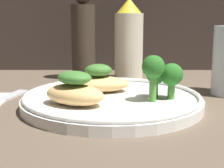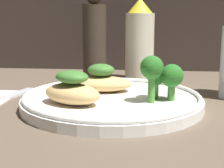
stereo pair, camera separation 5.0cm
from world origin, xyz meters
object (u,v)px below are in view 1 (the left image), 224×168
(plate, at_px, (112,100))
(broccoli_bunch, at_px, (161,73))
(pepper_grinder, at_px, (83,39))
(sauce_bottle, at_px, (129,41))

(plate, height_order, broccoli_bunch, broccoli_bunch)
(plate, height_order, pepper_grinder, pepper_grinder)
(plate, bearing_deg, broccoli_bunch, -10.96)
(sauce_bottle, relative_size, pepper_grinder, 0.90)
(plate, relative_size, pepper_grinder, 1.44)
(broccoli_bunch, relative_size, pepper_grinder, 0.35)
(sauce_bottle, bearing_deg, broccoli_bunch, -81.29)
(sauce_bottle, bearing_deg, plate, -99.10)
(broccoli_bunch, height_order, sauce_bottle, sauce_bottle)
(sauce_bottle, bearing_deg, pepper_grinder, 180.00)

